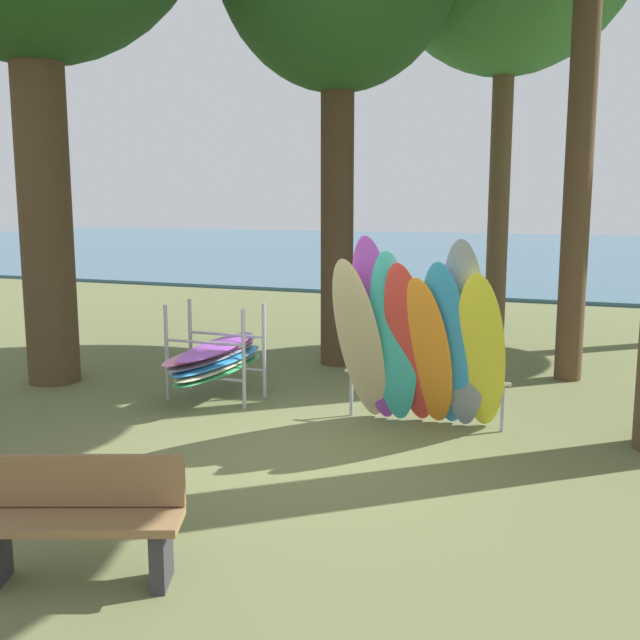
# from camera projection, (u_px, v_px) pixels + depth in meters

# --- Properties ---
(ground_plane) EXTENTS (80.00, 80.00, 0.00)m
(ground_plane) POSITION_uv_depth(u_px,v_px,m) (315.00, 447.00, 7.85)
(ground_plane) COLOR #60663D
(lake_water) EXTENTS (80.00, 36.00, 0.10)m
(lake_water) POSITION_uv_depth(u_px,v_px,m) (539.00, 252.00, 35.72)
(lake_water) COLOR #38607A
(lake_water) RESTS_ON ground
(leaning_board_pile) EXTENTS (1.95, 1.12, 2.22)m
(leaning_board_pile) POSITION_uv_depth(u_px,v_px,m) (419.00, 344.00, 8.20)
(leaning_board_pile) COLOR #C6B289
(leaning_board_pile) RESTS_ON ground
(board_storage_rack) EXTENTS (1.15, 2.13, 1.25)m
(board_storage_rack) POSITION_uv_depth(u_px,v_px,m) (217.00, 357.00, 9.67)
(board_storage_rack) COLOR #9EA0A5
(board_storage_rack) RESTS_ON ground
(park_bench) EXTENTS (1.45, 0.88, 0.85)m
(park_bench) POSITION_uv_depth(u_px,v_px,m) (79.00, 517.00, 5.04)
(park_bench) COLOR #2D2D33
(park_bench) RESTS_ON ground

